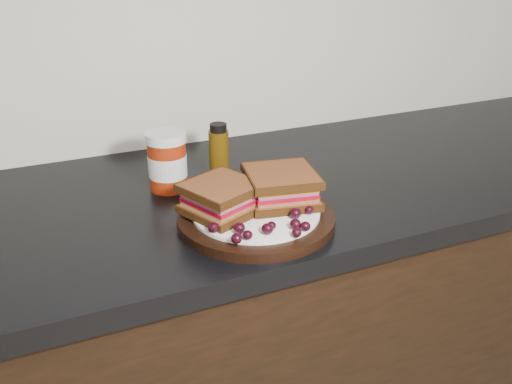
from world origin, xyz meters
The scene contains 31 objects.
countertop centered at (0.00, 1.70, 0.88)m, with size 3.98×0.60×0.04m, color black.
plate centered at (0.10, 1.55, 0.91)m, with size 0.28×0.28×0.02m, color black.
sandwich_left centered at (0.05, 1.57, 0.95)m, with size 0.12×0.12×0.05m, color brown, non-canonical shape.
sandwich_right centered at (0.16, 1.57, 0.95)m, with size 0.13×0.13×0.06m, color brown, non-canonical shape.
grape_0 centered at (0.01, 1.51, 0.93)m, with size 0.02×0.02×0.02m, color black.
grape_1 centered at (0.04, 1.49, 0.93)m, with size 0.02×0.02×0.02m, color black.
grape_2 centered at (0.03, 1.46, 0.93)m, with size 0.02×0.02×0.02m, color black.
grape_3 centered at (0.05, 1.46, 0.93)m, with size 0.02×0.02×0.02m, color black.
grape_4 centered at (0.09, 1.47, 0.93)m, with size 0.02×0.02×0.02m, color black.
grape_5 centered at (0.10, 1.48, 0.93)m, with size 0.02×0.02×0.01m, color black.
grape_6 centered at (0.12, 1.44, 0.93)m, with size 0.02×0.02×0.01m, color black.
grape_7 centered at (0.15, 1.45, 0.93)m, with size 0.02×0.02×0.02m, color black.
grape_8 centered at (0.13, 1.46, 0.93)m, with size 0.02×0.02×0.02m, color black.
grape_9 centered at (0.15, 1.50, 0.93)m, with size 0.02×0.02×0.02m, color black.
grape_10 centered at (0.18, 1.50, 0.93)m, with size 0.02×0.02×0.02m, color black.
grape_11 centered at (0.18, 1.52, 0.93)m, with size 0.02×0.02×0.02m, color black.
grape_12 centered at (0.20, 1.54, 0.93)m, with size 0.02×0.02×0.02m, color black.
grape_13 centered at (0.20, 1.56, 0.93)m, with size 0.02×0.02×0.01m, color black.
grape_14 centered at (0.18, 1.58, 0.93)m, with size 0.02×0.02×0.01m, color black.
grape_15 centered at (0.15, 1.57, 0.93)m, with size 0.02×0.02×0.02m, color black.
grape_16 centered at (0.06, 1.61, 0.93)m, with size 0.02×0.02×0.02m, color black.
grape_17 centered at (0.05, 1.60, 0.93)m, with size 0.02×0.02×0.02m, color black.
grape_18 centered at (0.02, 1.59, 0.93)m, with size 0.02×0.02×0.02m, color black.
grape_19 centered at (0.02, 1.57, 0.93)m, with size 0.02×0.02×0.02m, color black.
grape_20 centered at (0.04, 1.55, 0.93)m, with size 0.02×0.02×0.01m, color black.
grape_21 centered at (0.04, 1.54, 0.93)m, with size 0.01×0.01×0.01m, color black.
grape_22 centered at (0.06, 1.59, 0.93)m, with size 0.02×0.02×0.01m, color black.
grape_23 centered at (0.02, 1.59, 0.93)m, with size 0.02×0.02×0.02m, color black.
grape_24 centered at (0.04, 1.55, 0.93)m, with size 0.02×0.02×0.01m, color black.
condiment_jar centered at (0.00, 1.76, 0.96)m, with size 0.08×0.08×0.12m, color maroon.
oil_bottle centered at (0.12, 1.77, 0.96)m, with size 0.04×0.04×0.12m, color #4B3207.
Camera 1 is at (-0.26, 0.73, 1.37)m, focal length 40.00 mm.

